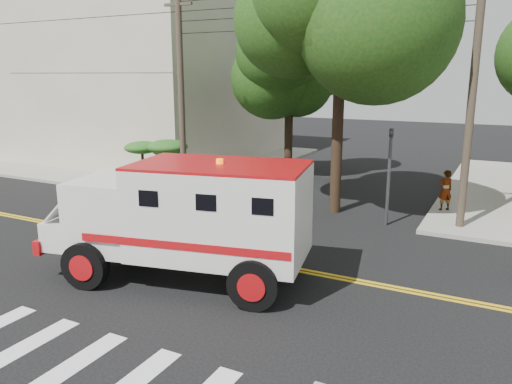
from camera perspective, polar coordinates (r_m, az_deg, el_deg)
The scene contains 12 objects.
ground at distance 15.62m, azimuth -4.06°, elevation -7.25°, with size 100.00×100.00×0.00m, color black.
sidewalk_nw at distance 33.93m, azimuth -11.76°, elevation 3.81°, with size 17.00×17.00×0.15m, color gray.
building_left at distance 35.94m, azimuth -13.16°, elevation 12.39°, with size 16.00×14.00×10.00m, color #AFA38F.
utility_pole_left at distance 22.76m, azimuth -8.54°, elevation 10.67°, with size 0.28×0.28×9.00m, color #382D23.
utility_pole_right at distance 18.74m, azimuth 23.39°, elevation 9.24°, with size 0.28×0.28×9.00m, color #382D23.
tree_main at distance 19.61m, azimuth 10.74°, elevation 18.10°, with size 6.08×5.70×9.85m.
tree_left at distance 26.37m, azimuth 4.32°, elevation 13.78°, with size 4.48×4.20×7.70m.
traffic_signal at distance 18.76m, azimuth 15.00°, elevation 2.86°, with size 0.15×0.18×3.60m.
accessibility_sign at distance 23.59m, azimuth -9.22°, elevation 3.06°, with size 0.45×0.10×2.02m.
palm_planter at distance 24.64m, azimuth -10.94°, elevation 4.09°, with size 3.52×2.63×2.36m.
armored_truck at distance 13.40m, azimuth -7.81°, elevation -2.50°, with size 7.52×4.03×3.25m.
pedestrian_a at distance 21.32m, azimuth 20.83°, elevation 0.20°, with size 0.60×0.39×1.64m, color gray.
Camera 1 is at (7.67, -12.47, 5.45)m, focal length 35.00 mm.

